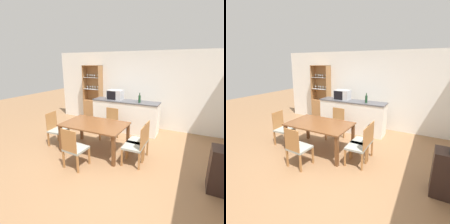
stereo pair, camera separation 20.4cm
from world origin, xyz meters
TOP-DOWN VIEW (x-y plane):
  - ground_plane at (0.00, 0.00)m, footprint 18.00×18.00m
  - wall_back at (0.00, 2.63)m, footprint 6.80×0.06m
  - kitchen_counter at (-0.35, 1.94)m, footprint 2.15×0.55m
  - display_cabinet at (-1.87, 2.45)m, footprint 0.70×0.33m
  - dining_table at (-0.51, 0.32)m, footprint 1.56×0.98m
  - dining_chair_side_left_near at (-1.62, 0.17)m, footprint 0.44×0.44m
  - dining_chair_head_near at (-0.52, -0.50)m, footprint 0.45×0.45m
  - dining_chair_side_right_near at (0.60, 0.17)m, footprint 0.44×0.44m
  - dining_chair_side_right_far at (0.60, 0.47)m, footprint 0.44×0.44m
  - dining_chair_head_far at (-0.51, 1.14)m, footprint 0.44×0.44m
  - microwave at (-0.71, 1.96)m, footprint 0.48×0.35m
  - wine_bottle at (0.14, 1.86)m, footprint 0.07×0.07m

SIDE VIEW (x-z plane):
  - ground_plane at x=0.00m, z-range 0.00..0.00m
  - dining_chair_side_left_near at x=-1.62m, z-range -0.01..0.89m
  - dining_chair_head_near at x=-0.52m, z-range -0.01..0.89m
  - dining_chair_side_right_near at x=0.60m, z-range -0.01..0.89m
  - dining_chair_side_right_far at x=0.60m, z-range -0.01..0.89m
  - dining_chair_head_far at x=-0.51m, z-range -0.01..0.89m
  - kitchen_counter at x=-0.35m, z-range 0.00..1.01m
  - display_cabinet at x=-1.87m, z-range -0.44..1.65m
  - dining_table at x=-0.51m, z-range 0.27..1.00m
  - wine_bottle at x=0.14m, z-range 0.98..1.28m
  - microwave at x=-0.71m, z-range 1.01..1.33m
  - wall_back at x=0.00m, z-range 0.00..2.55m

